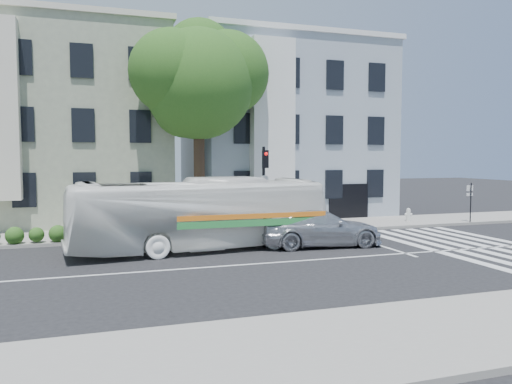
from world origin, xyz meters
name	(u,v)px	position (x,y,z in m)	size (l,w,h in m)	color
ground	(249,265)	(0.00, 0.00, 0.00)	(120.00, 120.00, 0.00)	black
sidewalk_far	(202,231)	(0.00, 8.00, 0.07)	(80.00, 4.00, 0.15)	gray
sidewalk_near	(366,341)	(0.00, -8.00, 0.07)	(80.00, 4.00, 0.15)	gray
building_left	(60,128)	(-7.00, 15.00, 5.50)	(12.00, 10.00, 11.00)	gray
building_right	(281,132)	(7.00, 15.00, 5.50)	(12.00, 10.00, 11.00)	#939FAF
street_tree	(199,78)	(0.06, 8.74, 7.83)	(7.30, 5.90, 11.10)	#2D2116
bus	(201,214)	(-1.01, 3.28, 1.48)	(10.65, 2.49, 2.97)	white
sedan	(319,228)	(3.97, 2.60, 0.79)	(5.41, 2.20, 1.57)	silver
hedge	(58,234)	(-6.69, 6.30, 0.50)	(8.50, 0.84, 0.70)	#2D591C
traffic_signal	(264,178)	(2.91, 6.69, 2.80)	(0.45, 0.53, 4.33)	black
fire_hydrant	(408,214)	(11.93, 7.55, 0.53)	(0.43, 0.26, 0.75)	silver
far_sign_pole	(470,197)	(15.00, 6.15, 1.58)	(0.40, 0.16, 2.22)	black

